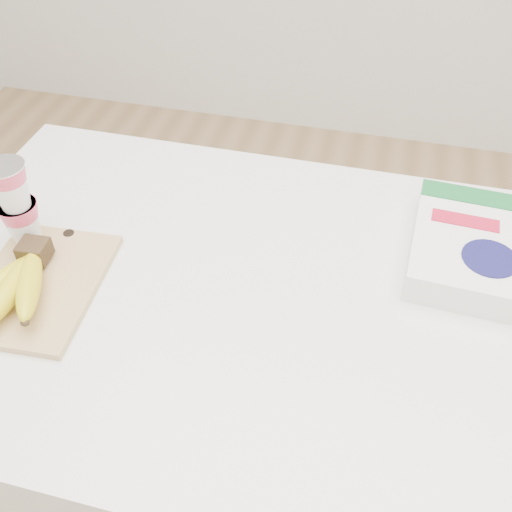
{
  "coord_description": "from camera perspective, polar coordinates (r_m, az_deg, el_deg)",
  "views": [
    {
      "loc": [
        0.17,
        -0.63,
        1.61
      ],
      "look_at": [
        0.01,
        0.04,
        0.93
      ],
      "focal_mm": 40.0,
      "sensor_mm": 36.0,
      "label": 1
    }
  ],
  "objects": [
    {
      "name": "table",
      "position": [
        1.33,
        -0.74,
        -16.5
      ],
      "size": [
        1.19,
        0.79,
        0.89
      ],
      "primitive_type": "cube",
      "color": "silver",
      "rests_on": "ground"
    },
    {
      "name": "room",
      "position": [
        0.7,
        -1.47,
        22.73
      ],
      "size": [
        4.0,
        4.0,
        4.0
      ],
      "color": "tan",
      "rests_on": "ground"
    },
    {
      "name": "cutting_board",
      "position": [
        1.03,
        -20.89,
        -2.7
      ],
      "size": [
        0.22,
        0.28,
        0.01
      ],
      "primitive_type": "cube",
      "rotation": [
        0.0,
        0.0,
        0.06
      ],
      "color": "tan",
      "rests_on": "table"
    },
    {
      "name": "bananas",
      "position": [
        1.0,
        -22.94,
        -2.46
      ],
      "size": [
        0.15,
        0.2,
        0.06
      ],
      "color": "#382816",
      "rests_on": "cutting_board"
    },
    {
      "name": "yogurt_stack",
      "position": [
        1.06,
        -22.93,
        5.0
      ],
      "size": [
        0.07,
        0.07,
        0.16
      ],
      "color": "white",
      "rests_on": "cutting_board"
    },
    {
      "name": "cereal_box",
      "position": [
        1.06,
        20.24,
        0.95
      ],
      "size": [
        0.2,
        0.28,
        0.06
      ],
      "rotation": [
        0.0,
        0.0,
        -0.06
      ],
      "color": "white",
      "rests_on": "table"
    }
  ]
}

